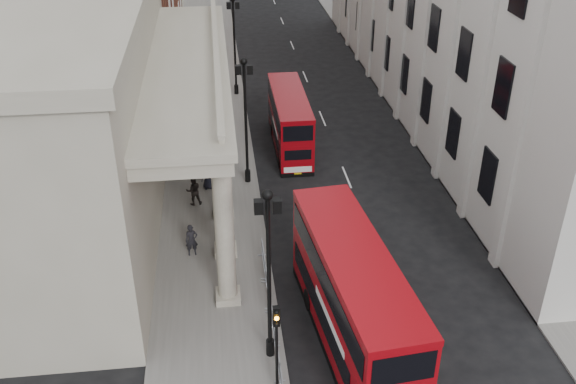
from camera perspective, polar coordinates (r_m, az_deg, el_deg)
The scene contains 14 objects.
sidewalk_west at distance 51.14m, azimuth -6.98°, elevation 6.12°, with size 6.00×140.00×0.12m, color slate.
sidewalk_east at distance 53.50m, azimuth 11.09°, elevation 6.87°, with size 3.00×140.00×0.12m, color slate.
kerb at distance 51.18m, azimuth -3.66°, elevation 6.31°, with size 0.20×140.00×0.14m, color slate.
portico_building at distance 38.66m, azimuth -18.57°, elevation 6.36°, with size 9.00×28.00×12.00m, color #A09A86.
lamp_post_south at distance 26.05m, azimuth -1.73°, elevation -6.57°, with size 1.05×0.44×8.32m.
lamp_post_mid at distance 40.07m, azimuth -3.80°, elevation 7.00°, with size 1.05×0.44×8.32m.
lamp_post_north at distance 55.17m, azimuth -4.79°, elevation 13.37°, with size 1.05×0.44×8.32m.
traffic_light at distance 25.64m, azimuth -1.02°, elevation -12.47°, with size 0.28×0.33×4.30m.
crowd_barriers at distance 27.51m, azimuth -0.71°, elevation -15.87°, with size 0.50×18.75×1.10m.
bus_near at distance 28.32m, azimuth 5.79°, elevation -9.27°, with size 3.89×11.64×4.93m.
bus_far at distance 46.04m, azimuth 0.14°, elevation 6.40°, with size 2.30×9.40×4.06m.
pedestrian_a at distance 34.87m, azimuth -8.57°, elevation -4.26°, with size 0.67×0.44×1.83m, color black.
pedestrian_b at distance 39.45m, azimuth -8.40°, elevation 0.15°, with size 0.93×0.73×1.92m, color black.
pedestrian_c at distance 41.16m, azimuth -7.16°, elevation 1.40°, with size 0.83×0.54×1.69m, color black.
Camera 1 is at (-2.26, -16.95, 20.31)m, focal length 40.00 mm.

